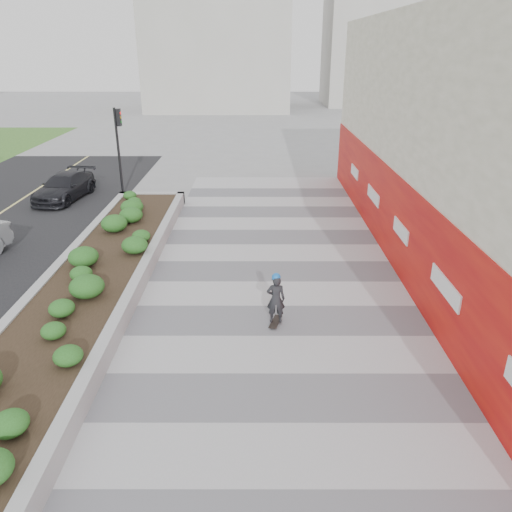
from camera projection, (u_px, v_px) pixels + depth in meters
The scene contains 10 objects.
ground at pixel (290, 462), 8.86m from camera, with size 160.00×160.00×0.00m, color gray.
walkway at pixel (282, 363), 11.63m from camera, with size 8.00×36.00×0.01m, color #A8A8AD.
building at pixel (498, 145), 15.60m from camera, with size 6.04×24.08×8.00m.
planter at pixel (96, 275), 15.16m from camera, with size 3.00×18.00×0.90m.
traffic_signal_near at pixel (119, 139), 23.94m from camera, with size 0.33×0.28×4.20m.
distant_bldg_north_l at pixel (217, 16), 55.71m from camera, with size 16.00×12.00×20.00m, color #ADAAA3.
distant_bldg_north_r at pixel (387, 0), 59.53m from camera, with size 14.00×10.00×24.00m, color #ADAAA3.
manhole_cover at pixel (303, 364), 11.63m from camera, with size 0.44×0.44×0.01m, color #595654.
skateboarder at pixel (276, 299), 13.01m from camera, with size 0.50×0.75×1.49m.
car_dark at pixel (64, 187), 24.00m from camera, with size 1.70×4.18×1.21m, color black.
Camera 1 is at (-0.60, -6.75, 6.82)m, focal length 35.00 mm.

